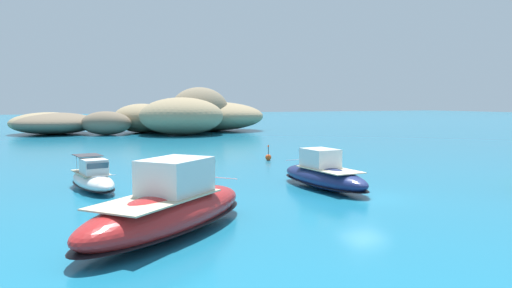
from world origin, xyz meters
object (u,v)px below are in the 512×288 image
Objects in this scene: motorboat_red at (169,209)px; channel_buoy at (268,157)px; islet_large at (188,116)px; motorboat_navy at (323,175)px; islet_small at (60,123)px; motorboat_white at (93,179)px.

motorboat_red is 25.46m from channel_buoy.
islet_large is 3.17× the size of motorboat_red.
motorboat_red reaches higher than channel_buoy.
motorboat_navy is 0.84× the size of motorboat_red.
motorboat_red is at bearing -151.07° from motorboat_navy.
motorboat_red is at bearing -107.41° from islet_large.
motorboat_navy is (12.34, -61.58, -0.99)m from islet_small.
channel_buoy is at bearing 28.62° from motorboat_white.
motorboat_navy is at bearing -22.58° from motorboat_white.
islet_small reaches higher than channel_buoy.
islet_small reaches higher than motorboat_red.
motorboat_navy is at bearing -98.55° from islet_large.
channel_buoy is at bearing -97.18° from islet_large.
motorboat_red is at bearing -81.70° from motorboat_white.
islet_large is 58.73m from motorboat_navy.
islet_large reaches higher than channel_buoy.
motorboat_white is at bearing 98.30° from motorboat_red.
islet_large is 21.39m from islet_small.
motorboat_white is (-21.91, -52.56, -2.24)m from islet_large.
islet_small is 49.67m from channel_buoy.
motorboat_white is at bearing 157.42° from motorboat_navy.
motorboat_red is (-11.46, -6.33, 0.20)m from motorboat_navy.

